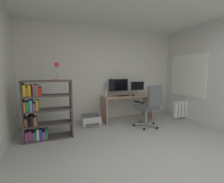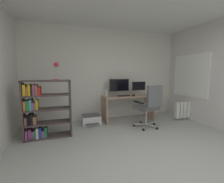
# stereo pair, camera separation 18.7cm
# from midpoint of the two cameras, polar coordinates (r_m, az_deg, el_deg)

# --- Properties ---
(ground_plane) EXTENTS (4.58, 5.57, 0.02)m
(ground_plane) POSITION_cam_midpoint_polar(r_m,az_deg,el_deg) (2.62, 17.30, -25.49)
(ground_plane) COLOR #B3B4B2
(ground_plane) RESTS_ON ground
(wall_back) EXTENTS (4.58, 0.10, 2.65)m
(wall_back) POSITION_cam_midpoint_polar(r_m,az_deg,el_deg) (4.75, -4.05, 6.17)
(wall_back) COLOR silver
(wall_back) RESTS_ON ground
(window_pane) EXTENTS (0.01, 1.16, 1.13)m
(window_pane) POSITION_cam_midpoint_polar(r_m,az_deg,el_deg) (5.15, 24.69, 5.21)
(window_pane) COLOR white
(window_frame) EXTENTS (0.02, 1.24, 1.21)m
(window_frame) POSITION_cam_midpoint_polar(r_m,az_deg,el_deg) (5.15, 24.64, 5.21)
(window_frame) COLOR white
(desk) EXTENTS (1.46, 0.57, 0.73)m
(desk) POSITION_cam_midpoint_polar(r_m,az_deg,el_deg) (4.63, 4.35, -3.68)
(desk) COLOR tan
(desk) RESTS_ON ground
(monitor_main) EXTENTS (0.58, 0.18, 0.47)m
(monitor_main) POSITION_cam_midpoint_polar(r_m,az_deg,el_deg) (4.58, 1.19, 2.15)
(monitor_main) COLOR #B2B5B7
(monitor_main) RESTS_ON desk
(monitor_secondary) EXTENTS (0.45, 0.18, 0.39)m
(monitor_secondary) POSITION_cam_midpoint_polar(r_m,az_deg,el_deg) (4.85, 7.99, 1.80)
(monitor_secondary) COLOR #B2B5B7
(monitor_secondary) RESTS_ON desk
(keyboard) EXTENTS (0.34, 0.13, 0.02)m
(keyboard) POSITION_cam_midpoint_polar(r_m,az_deg,el_deg) (4.43, 2.88, -1.51)
(keyboard) COLOR black
(keyboard) RESTS_ON desk
(computer_mouse) EXTENTS (0.08, 0.11, 0.03)m
(computer_mouse) POSITION_cam_midpoint_polar(r_m,az_deg,el_deg) (4.54, 6.37, -1.26)
(computer_mouse) COLOR black
(computer_mouse) RESTS_ON desk
(desktop_speaker) EXTENTS (0.07, 0.07, 0.17)m
(desktop_speaker) POSITION_cam_midpoint_polar(r_m,az_deg,el_deg) (4.41, -3.48, -0.57)
(desktop_speaker) COLOR silver
(desktop_speaker) RESTS_ON desk
(office_chair) EXTENTS (0.63, 0.67, 1.08)m
(office_chair) POSITION_cam_midpoint_polar(r_m,az_deg,el_deg) (4.02, 12.00, -4.42)
(office_chair) COLOR #B7BABC
(office_chair) RESTS_ON ground
(bookshelf) EXTENTS (0.95, 0.32, 1.22)m
(bookshelf) POSITION_cam_midpoint_polar(r_m,az_deg,el_deg) (3.59, -25.27, -6.51)
(bookshelf) COLOR #493B3C
(bookshelf) RESTS_ON ground
(desk_lamp) EXTENTS (0.13, 0.11, 0.37)m
(desk_lamp) POSITION_cam_midpoint_polar(r_m,az_deg,el_deg) (3.50, -20.73, 8.30)
(desk_lamp) COLOR red
(desk_lamp) RESTS_ON bookshelf
(printer) EXTENTS (0.49, 0.47, 0.25)m
(printer) POSITION_cam_midpoint_polar(r_m,az_deg,el_deg) (4.34, -8.93, -10.04)
(printer) COLOR silver
(printer) RESTS_ON ground
(radiator) EXTENTS (0.72, 0.10, 0.47)m
(radiator) POSITION_cam_midpoint_polar(r_m,az_deg,el_deg) (5.20, 23.41, -5.79)
(radiator) COLOR white
(radiator) RESTS_ON ground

